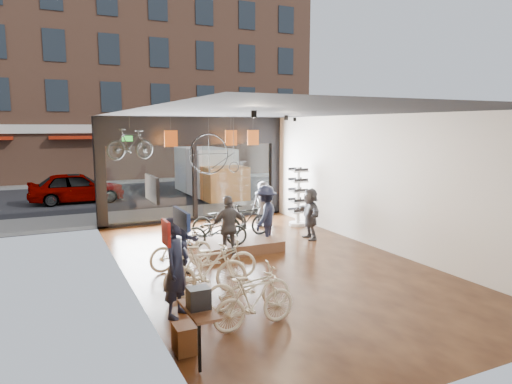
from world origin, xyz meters
TOP-DOWN VIEW (x-y plane):
  - ground_plane at (0.00, 0.00)m, footprint 7.00×12.00m
  - ceiling at (0.00, 0.00)m, footprint 7.00×12.00m
  - wall_left at (-3.52, 0.00)m, footprint 0.04×12.00m
  - wall_right at (3.52, 0.00)m, footprint 0.04×12.00m
  - wall_back at (0.00, -6.02)m, footprint 7.00×0.04m
  - storefront at (0.00, 6.00)m, footprint 7.00×0.26m
  - exit_sign at (-2.40, 5.88)m, footprint 0.35×0.06m
  - street_road at (0.00, 15.00)m, footprint 30.00×18.00m
  - sidewalk_near at (0.00, 7.20)m, footprint 30.00×2.40m
  - sidewalk_far at (0.00, 19.00)m, footprint 30.00×2.00m
  - opposite_building at (0.00, 21.50)m, footprint 26.00×5.00m
  - street_car at (-3.68, 12.00)m, footprint 4.13×1.66m
  - box_truck at (2.46, 11.00)m, footprint 2.00×5.99m
  - floor_bike_1 at (-1.92, -3.27)m, footprint 1.61×0.54m
  - floor_bike_2 at (-1.68, -2.49)m, footprint 1.71×0.83m
  - floor_bike_3 at (-2.17, -1.47)m, footprint 1.81×0.59m
  - floor_bike_4 at (-1.64, -0.61)m, footprint 1.95×1.10m
  - floor_bike_5 at (-2.14, 0.43)m, footprint 1.70×0.71m
  - display_platform at (-0.30, 1.59)m, footprint 2.40×1.80m
  - display_bike_left at (-1.03, 1.01)m, footprint 1.74×0.94m
  - display_bike_mid at (0.13, 1.66)m, footprint 1.61×0.57m
  - display_bike_right at (-0.45, 2.24)m, footprint 1.78×0.72m
  - customer_0 at (-3.00, -2.22)m, footprint 0.78×0.80m
  - customer_1 at (-2.24, 0.01)m, footprint 0.82×0.66m
  - customer_2 at (-0.78, 0.72)m, footprint 1.01×0.45m
  - customer_3 at (0.70, 1.53)m, footprint 1.29×1.28m
  - customer_4 at (1.87, 4.05)m, footprint 0.82×0.59m
  - customer_5 at (2.30, 1.67)m, footprint 0.64×1.52m
  - sunglasses_rack at (2.95, 3.51)m, footprint 0.72×0.64m
  - wall_merch at (-3.38, -3.50)m, footprint 0.40×2.40m
  - penny_farthing at (0.27, 4.34)m, footprint 1.70×0.06m
  - hung_bike at (-2.60, 4.20)m, footprint 1.64×0.94m
  - jersey_left at (-1.06, 5.20)m, footprint 0.45×0.03m
  - jersey_mid at (1.14, 5.20)m, footprint 0.45×0.03m
  - jersey_right at (2.01, 5.20)m, footprint 0.45×0.03m

SIDE VIEW (x-z plane):
  - ground_plane at x=0.00m, z-range -0.04..0.00m
  - street_road at x=0.00m, z-range -0.02..0.00m
  - sidewalk_near at x=0.00m, z-range 0.00..0.12m
  - sidewalk_far at x=0.00m, z-range 0.00..0.12m
  - display_platform at x=-0.30m, z-range 0.00..0.30m
  - floor_bike_2 at x=-1.68m, z-range 0.00..0.86m
  - floor_bike_1 at x=-1.92m, z-range 0.00..0.95m
  - floor_bike_4 at x=-1.64m, z-range 0.00..0.97m
  - floor_bike_5 at x=-2.14m, z-range 0.00..0.99m
  - floor_bike_3 at x=-2.17m, z-range 0.00..1.08m
  - street_car at x=-3.68m, z-range 0.00..1.41m
  - display_bike_left at x=-1.03m, z-range 0.30..1.17m
  - display_bike_right at x=-0.45m, z-range 0.30..1.21m
  - display_bike_mid at x=0.13m, z-range 0.30..1.25m
  - customer_4 at x=1.87m, z-range 0.00..1.56m
  - customer_1 at x=-2.24m, z-range 0.00..1.56m
  - customer_5 at x=2.30m, z-range 0.00..1.59m
  - customer_2 at x=-0.78m, z-range 0.00..1.70m
  - customer_3 at x=0.70m, z-range 0.00..1.78m
  - customer_0 at x=-3.00m, z-range 0.00..1.85m
  - sunglasses_rack at x=2.95m, z-range 0.00..2.06m
  - box_truck at x=2.46m, z-range 0.00..2.36m
  - wall_merch at x=-3.38m, z-range 0.00..2.60m
  - wall_left at x=-3.52m, z-range 0.00..3.80m
  - wall_right at x=3.52m, z-range 0.00..3.80m
  - wall_back at x=0.00m, z-range 0.00..3.80m
  - storefront at x=0.00m, z-range 0.00..3.80m
  - penny_farthing at x=0.27m, z-range 1.82..3.18m
  - hung_bike at x=-2.60m, z-range 2.45..3.40m
  - exit_sign at x=-2.40m, z-range 2.96..3.14m
  - jersey_left at x=-1.06m, z-range 2.77..3.32m
  - jersey_mid at x=1.14m, z-range 2.77..3.32m
  - jersey_right at x=2.01m, z-range 2.77..3.32m
  - ceiling at x=0.00m, z-range 3.80..3.84m
  - opposite_building at x=0.00m, z-range 0.00..14.00m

